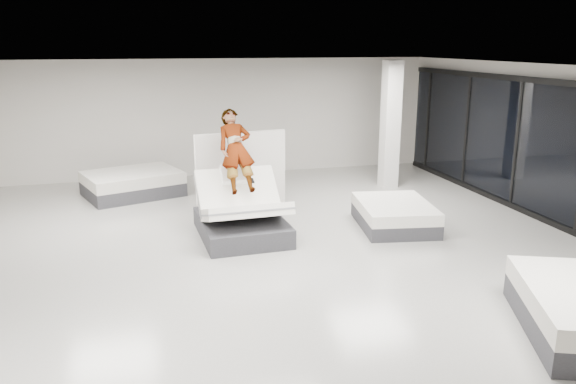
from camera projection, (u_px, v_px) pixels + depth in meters
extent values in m
plane|color=#A5A39C|center=(280.00, 266.00, 9.40)|extent=(14.00, 14.00, 0.00)
plane|color=black|center=(279.00, 71.00, 8.58)|extent=(14.00, 14.00, 0.00)
cube|color=beige|center=(219.00, 118.00, 15.53)|extent=(12.00, 0.04, 3.20)
cube|color=#36363B|center=(241.00, 227.00, 10.80)|extent=(1.64, 2.13, 0.36)
cube|color=white|center=(237.00, 192.00, 10.92)|extent=(1.59, 0.99, 0.86)
cube|color=slate|center=(237.00, 192.00, 10.92)|extent=(1.61, 0.87, 0.73)
cube|color=white|center=(247.00, 212.00, 10.26)|extent=(1.60, 1.12, 0.52)
cube|color=slate|center=(247.00, 212.00, 10.26)|extent=(1.62, 1.09, 0.34)
cube|color=white|center=(236.00, 174.00, 10.93)|extent=(0.59, 0.43, 0.39)
imported|color=slate|center=(237.00, 166.00, 10.78)|extent=(0.72, 1.70, 1.43)
cube|color=black|center=(252.00, 181.00, 10.58)|extent=(0.06, 0.14, 0.08)
cube|color=white|center=(241.00, 174.00, 11.96)|extent=(1.98, 0.38, 1.80)
cube|color=#36363B|center=(394.00, 220.00, 11.35)|extent=(1.65, 2.04, 0.28)
cube|color=white|center=(395.00, 208.00, 11.29)|extent=(1.65, 2.04, 0.23)
cube|color=#36363B|center=(133.00, 189.00, 13.68)|extent=(2.55, 2.22, 0.32)
cube|color=white|center=(132.00, 177.00, 13.61)|extent=(2.55, 2.22, 0.27)
cube|color=silver|center=(390.00, 125.00, 14.18)|extent=(0.40, 0.40, 3.20)
cube|color=black|center=(576.00, 233.00, 10.84)|extent=(0.12, 13.40, 0.12)
cube|color=black|center=(518.00, 144.00, 12.35)|extent=(0.09, 0.08, 2.80)
cube|color=black|center=(467.00, 131.00, 14.21)|extent=(0.09, 0.08, 2.80)
cube|color=black|center=(429.00, 121.00, 16.08)|extent=(0.09, 0.08, 2.80)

